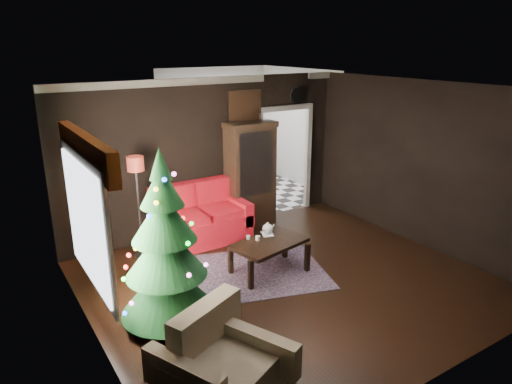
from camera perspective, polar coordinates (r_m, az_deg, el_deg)
floor at (r=7.04m, az=4.04°, el=-10.87°), size 5.50×5.50×0.00m
ceiling at (r=6.20m, az=4.61°, el=12.46°), size 5.50×5.50×0.00m
wall_back at (r=8.53m, az=-5.84°, el=4.38°), size 5.50×0.00×5.50m
wall_front at (r=4.87m, az=22.40°, el=-7.56°), size 5.50×0.00×5.50m
wall_left at (r=5.39m, az=-19.89°, el=-4.81°), size 0.00×5.50×5.50m
wall_right at (r=8.37m, az=19.56°, el=3.16°), size 0.00×5.50×5.50m
doorway at (r=9.48m, az=3.42°, el=3.63°), size 1.10×0.10×2.10m
left_window at (r=5.56m, az=-20.03°, el=-3.56°), size 0.05×1.60×1.40m
valance at (r=5.35m, az=-20.13°, el=4.81°), size 0.12×2.10×0.35m
kitchen_floor at (r=10.97m, az=-1.29°, el=-0.05°), size 3.00×3.00×0.00m
kitchen_window at (r=11.82m, az=-5.07°, el=9.65°), size 0.70×0.06×0.70m
rug at (r=7.25m, az=-0.75°, el=-9.84°), size 2.64×2.24×0.01m
loveseat at (r=8.24m, az=-6.69°, el=-2.70°), size 1.70×0.90×1.00m
curio_cabinet at (r=8.81m, az=-0.72°, el=1.87°), size 0.90×0.45×1.90m
floor_lamp at (r=7.73m, az=-14.10°, el=-1.93°), size 0.37×0.37×1.70m
christmas_tree at (r=5.72m, az=-11.03°, el=-6.52°), size 1.45×1.45×2.26m
armchair at (r=4.71m, az=-4.08°, el=-20.50°), size 1.25×1.25×0.97m
coffee_table at (r=7.17m, az=1.62°, el=-7.91°), size 1.22×0.87×0.50m
teapot at (r=7.31m, az=1.43°, el=-4.47°), size 0.24×0.24×0.18m
cup_a at (r=7.14m, az=-0.96°, el=-5.55°), size 0.08×0.08×0.06m
cup_b at (r=7.10m, az=0.22°, el=-5.65°), size 0.08×0.08×0.06m
book at (r=7.25m, az=0.77°, el=-4.46°), size 0.16×0.08×0.23m
wall_clock at (r=9.36m, az=5.02°, el=11.68°), size 0.32×0.32×0.06m
painting at (r=8.70m, az=-1.41°, el=10.42°), size 0.62×0.05×0.52m
kitchen_counter at (r=11.85m, az=-4.34°, el=3.52°), size 1.80×0.60×0.90m
kitchen_table at (r=10.47m, az=-1.84°, el=1.20°), size 0.70×0.70×0.75m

